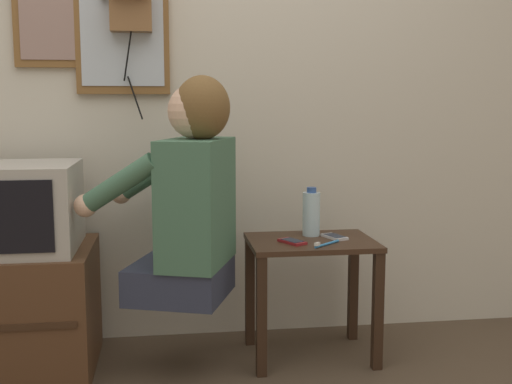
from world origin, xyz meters
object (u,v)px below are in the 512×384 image
at_px(person, 190,196).
at_px(toothbrush, 325,244).
at_px(television, 1,207).
at_px(wall_mirror, 122,13).
at_px(water_bottle, 311,213).
at_px(cell_phone_held, 292,242).
at_px(framed_picture, 62,14).
at_px(cell_phone_spare, 335,237).

distance_m(person, toothbrush, 0.58).
xyz_separation_m(television, wall_mirror, (0.47, 0.32, 0.79)).
height_order(water_bottle, toothbrush, water_bottle).
distance_m(cell_phone_held, toothbrush, 0.14).
bearing_deg(cell_phone_held, water_bottle, 23.03).
xyz_separation_m(person, water_bottle, (0.53, 0.20, -0.12)).
bearing_deg(television, wall_mirror, 34.34).
bearing_deg(framed_picture, toothbrush, -22.69).
bearing_deg(television, toothbrush, -5.44).
distance_m(person, cell_phone_spare, 0.67).
bearing_deg(cell_phone_spare, framed_picture, 144.51).
distance_m(person, wall_mirror, 0.90).
relative_size(person, toothbrush, 6.69).
distance_m(person, television, 0.74).
bearing_deg(toothbrush, wall_mirror, 19.99).
xyz_separation_m(person, cell_phone_spare, (0.62, 0.13, -0.21)).
bearing_deg(cell_phone_spare, water_bottle, 121.00).
xyz_separation_m(cell_phone_spare, water_bottle, (-0.09, 0.07, 0.09)).
xyz_separation_m(person, cell_phone_held, (0.42, 0.06, -0.21)).
bearing_deg(framed_picture, person, -40.40).
xyz_separation_m(person, framed_picture, (-0.52, 0.44, 0.74)).
bearing_deg(water_bottle, framed_picture, 167.24).
height_order(person, water_bottle, person).
relative_size(framed_picture, toothbrush, 3.50).
xyz_separation_m(cell_phone_held, cell_phone_spare, (0.20, 0.07, 0.00)).
bearing_deg(wall_mirror, cell_phone_held, -28.55).
distance_m(water_bottle, toothbrush, 0.23).
relative_size(wall_mirror, water_bottle, 3.29).
xyz_separation_m(television, cell_phone_held, (1.15, -0.05, -0.16)).
relative_size(wall_mirror, cell_phone_spare, 5.08).
relative_size(framed_picture, cell_phone_spare, 3.32).
distance_m(television, wall_mirror, 0.97).
xyz_separation_m(wall_mirror, cell_phone_spare, (0.88, -0.30, -0.95)).
distance_m(person, water_bottle, 0.58).
distance_m(framed_picture, toothbrush, 1.49).
bearing_deg(framed_picture, cell_phone_held, -21.82).
distance_m(cell_phone_spare, toothbrush, 0.16).
bearing_deg(cell_phone_spare, wall_mirror, 140.64).
bearing_deg(toothbrush, framed_picture, 25.91).
height_order(person, framed_picture, framed_picture).
bearing_deg(person, cell_phone_spare, -58.17).
distance_m(cell_phone_held, water_bottle, 0.20).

